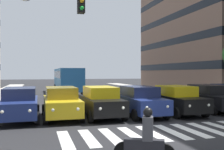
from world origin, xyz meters
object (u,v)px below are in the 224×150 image
at_px(car_5, 61,102).
at_px(car_1, 210,98).
at_px(car_4, 101,101).
at_px(car_3, 140,101).
at_px(car_6, 20,104).
at_px(motorcycle_with_rider, 145,141).
at_px(bus_behind_traffic, 67,78).
at_px(car_2, 177,99).

bearing_deg(car_5, car_1, 179.95).
height_order(car_4, car_5, same).
distance_m(car_3, car_6, 6.69).
height_order(car_6, motorcycle_with_rider, car_6).
bearing_deg(bus_behind_traffic, car_5, 82.58).
relative_size(car_2, motorcycle_with_rider, 2.83).
bearing_deg(car_4, bus_behind_traffic, -90.00).
bearing_deg(motorcycle_with_rider, car_1, -135.89).
height_order(car_3, car_5, same).
distance_m(car_4, motorcycle_with_rider, 7.60).
height_order(car_1, car_2, same).
bearing_deg(car_2, car_3, -1.12).
height_order(car_2, car_6, same).
relative_size(car_2, car_4, 1.00).
xyz_separation_m(car_1, car_2, (2.71, 0.48, 0.00)).
bearing_deg(car_1, car_4, 1.64).
xyz_separation_m(car_2, car_5, (6.91, -0.48, 0.00)).
height_order(car_1, car_5, same).
relative_size(car_1, motorcycle_with_rider, 2.83).
xyz_separation_m(car_2, car_3, (2.40, -0.05, 0.00)).
distance_m(car_6, motorcycle_with_rider, 8.70).
bearing_deg(car_6, car_2, 176.63).
distance_m(car_1, car_2, 2.75).
distance_m(car_5, car_6, 2.17).
xyz_separation_m(car_5, bus_behind_traffic, (-2.19, -16.83, 0.97)).
bearing_deg(car_3, car_4, -5.36).
bearing_deg(car_5, bus_behind_traffic, -97.42).
bearing_deg(bus_behind_traffic, car_6, 75.44).
relative_size(car_5, bus_behind_traffic, 0.42).
relative_size(car_4, car_5, 1.00).
relative_size(car_6, motorcycle_with_rider, 2.83).
height_order(bus_behind_traffic, motorcycle_with_rider, bus_behind_traffic).
distance_m(car_3, car_5, 4.52).
xyz_separation_m(car_3, car_6, (6.67, -0.49, 0.00)).
bearing_deg(motorcycle_with_rider, bus_behind_traffic, -91.39).
distance_m(car_3, car_4, 2.32).
relative_size(car_6, bus_behind_traffic, 0.42).
xyz_separation_m(car_3, bus_behind_traffic, (2.31, -17.27, 0.97)).
relative_size(car_1, car_2, 1.00).
bearing_deg(car_1, car_3, 4.80).
xyz_separation_m(car_1, car_4, (7.43, 0.21, 0.00)).
distance_m(car_2, car_6, 9.09).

